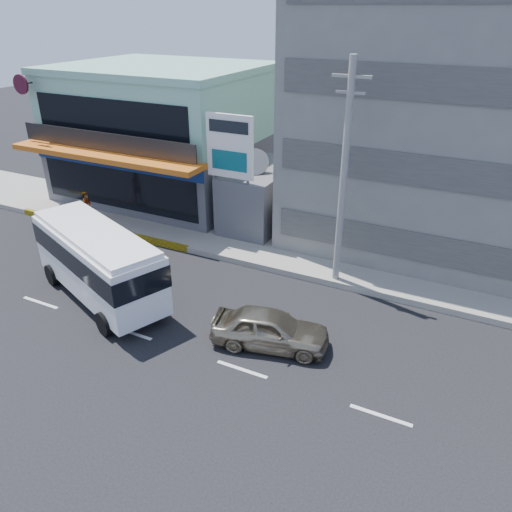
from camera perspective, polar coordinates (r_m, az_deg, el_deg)
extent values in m
plane|color=black|center=(20.68, -14.08, -8.50)|extent=(120.00, 120.00, 0.00)
cube|color=gray|center=(25.63, 8.40, -0.21)|extent=(70.00, 5.00, 0.30)
cube|color=#4A4A4F|center=(34.33, -10.01, 10.07)|extent=(12.00, 10.00, 4.00)
cube|color=#84BB9F|center=(33.43, -10.57, 16.64)|extent=(12.00, 10.00, 4.00)
cube|color=#C96117|center=(29.49, -17.00, 10.90)|extent=(12.40, 1.80, 0.30)
cube|color=navy|center=(30.16, -15.90, 10.30)|extent=(12.00, 0.12, 0.80)
cube|color=black|center=(30.62, -15.52, 7.63)|extent=(11.00, 0.06, 2.60)
cube|color=gray|center=(27.82, 23.41, 15.07)|extent=(16.00, 12.00, 14.00)
cube|color=#4A4A4F|center=(28.82, 0.78, 6.69)|extent=(3.00, 6.00, 3.50)
cylinder|color=slate|center=(27.38, -0.13, 9.63)|extent=(1.50, 1.50, 0.15)
cylinder|color=gray|center=(26.68, -4.79, 8.33)|extent=(0.16, 0.16, 6.50)
cylinder|color=gray|center=(25.74, -0.94, 7.73)|extent=(0.16, 0.16, 6.50)
cube|color=white|center=(25.61, -3.00, 12.38)|extent=(2.60, 0.18, 3.20)
cylinder|color=#999993|center=(21.64, 9.95, 8.45)|extent=(0.30, 0.30, 10.00)
cube|color=#999993|center=(20.73, 10.91, 19.52)|extent=(1.60, 0.12, 0.12)
cube|color=#999993|center=(20.81, 10.76, 17.89)|extent=(1.20, 0.10, 0.10)
cube|color=white|center=(22.50, -17.59, -0.67)|extent=(8.06, 5.14, 2.54)
cube|color=black|center=(22.29, -17.76, 0.46)|extent=(8.13, 5.21, 0.94)
cube|color=white|center=(21.93, -18.08, 2.53)|extent=(7.78, 4.85, 0.22)
cylinder|color=black|center=(24.95, -22.29, -1.97)|extent=(1.04, 0.66, 0.99)
cylinder|color=black|center=(25.67, -17.32, -0.30)|extent=(1.04, 0.66, 0.99)
cylinder|color=black|center=(20.60, -16.95, -7.40)|extent=(1.04, 0.66, 0.99)
cylinder|color=black|center=(21.46, -11.16, -5.15)|extent=(1.04, 0.66, 0.99)
imported|color=gray|center=(18.98, 1.62, -8.32)|extent=(4.73, 2.72, 1.52)
imported|color=#60120D|center=(29.98, -18.42, 3.50)|extent=(1.99, 1.30, 0.99)
imported|color=#66594C|center=(29.61, -18.70, 5.30)|extent=(0.64, 0.77, 1.81)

